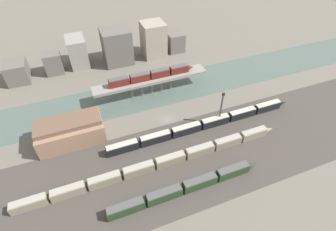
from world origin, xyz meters
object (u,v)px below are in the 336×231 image
object	(u,v)px
train_yard_far	(204,125)
signal_tower	(221,109)
warehouse_building	(70,131)
train_yard_near	(186,187)
train_yard_mid	(158,163)
train_on_bridge	(152,75)

from	to	relation	value
train_yard_far	signal_tower	xyz separation A→B (m)	(7.74, 0.41, 6.33)
train_yard_far	warehouse_building	bearing A→B (deg)	165.48
warehouse_building	signal_tower	bearing A→B (deg)	-12.38
signal_tower	warehouse_building	bearing A→B (deg)	167.62
train_yard_near	train_yard_mid	xyz separation A→B (m)	(-5.46, 13.15, -0.13)
train_yard_near	train_yard_mid	distance (m)	14.24
train_yard_mid	signal_tower	size ratio (longest dim) A/B	6.19
train_yard_mid	train_yard_far	bearing A→B (deg)	25.96
train_yard_near	signal_tower	world-z (taller)	signal_tower
train_on_bridge	signal_tower	xyz separation A→B (m)	(19.73, -32.19, -1.89)
train_yard_mid	train_yard_far	xyz separation A→B (m)	(25.25, 12.29, 0.11)
warehouse_building	signal_tower	distance (m)	62.78
train_yard_mid	signal_tower	xyz separation A→B (m)	(33.00, 12.71, 6.44)
warehouse_building	train_yard_far	bearing A→B (deg)	-14.52
train_yard_mid	warehouse_building	distance (m)	38.60
train_yard_far	train_yard_mid	bearing A→B (deg)	-154.04
train_yard_mid	warehouse_building	bearing A→B (deg)	137.20
train_on_bridge	warehouse_building	world-z (taller)	train_on_bridge
train_yard_mid	train_yard_near	bearing A→B (deg)	-67.44
signal_tower	train_yard_far	bearing A→B (deg)	-176.94
warehouse_building	train_yard_near	bearing A→B (deg)	-49.38
train_on_bridge	train_yard_near	size ratio (longest dim) A/B	0.77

